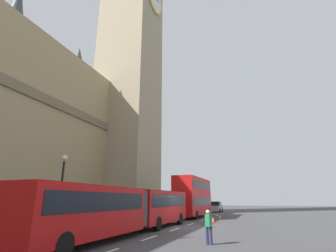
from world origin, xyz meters
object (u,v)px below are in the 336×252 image
at_px(double_decker_bus, 194,195).
at_px(sedan_lead, 216,207).
at_px(street_lamp, 61,187).
at_px(traffic_cone_west, 210,224).
at_px(articulated_bus, 130,206).
at_px(clock_tower, 132,25).
at_px(pedestrian_near_cones, 209,225).
at_px(traffic_cone_east, 220,217).
at_px(traffic_cone_middle, 213,220).

xyz_separation_m(double_decker_bus, sedan_lead, (14.82, -0.26, -1.80)).
xyz_separation_m(double_decker_bus, street_lamp, (-18.69, 4.50, 0.35)).
height_order(sedan_lead, traffic_cone_west, sedan_lead).
bearing_deg(articulated_bus, clock_tower, 31.31).
xyz_separation_m(double_decker_bus, pedestrian_near_cones, (-19.00, -5.79, -1.80)).
bearing_deg(articulated_bus, pedestrian_near_cones, -110.00).
bearing_deg(street_lamp, traffic_cone_east, -26.77).
bearing_deg(street_lamp, articulated_bus, -68.22).
bearing_deg(clock_tower, traffic_cone_middle, -126.05).
xyz_separation_m(traffic_cone_middle, street_lamp, (-11.92, 8.21, 2.77)).
xyz_separation_m(articulated_bus, street_lamp, (-1.80, 4.51, 1.31)).
height_order(traffic_cone_west, pedestrian_near_cones, pedestrian_near_cones).
bearing_deg(double_decker_bus, sedan_lead, -0.99).
bearing_deg(traffic_cone_middle, traffic_cone_east, 0.39).
relative_size(sedan_lead, traffic_cone_middle, 7.59).
height_order(articulated_bus, double_decker_bus, double_decker_bus).
height_order(double_decker_bus, pedestrian_near_cones, double_decker_bus).
relative_size(traffic_cone_middle, traffic_cone_east, 1.00).
distance_m(traffic_cone_east, pedestrian_near_cones, 16.68).
bearing_deg(traffic_cone_middle, clock_tower, 53.95).
bearing_deg(pedestrian_near_cones, street_lamp, 88.30).
bearing_deg(double_decker_bus, traffic_cone_west, -158.75).
bearing_deg(articulated_bus, traffic_cone_east, -14.30).
xyz_separation_m(traffic_cone_middle, traffic_cone_east, (4.30, 0.03, 0.00)).
height_order(clock_tower, pedestrian_near_cones, clock_tower).
xyz_separation_m(traffic_cone_west, traffic_cone_middle, (4.16, 0.54, 0.00)).
bearing_deg(street_lamp, double_decker_bus, -13.55).
bearing_deg(articulated_bus, traffic_cone_west, -35.49).
relative_size(clock_tower, traffic_cone_west, 123.28).
height_order(articulated_bus, traffic_cone_west, articulated_bus).
relative_size(double_decker_bus, traffic_cone_middle, 18.24).
bearing_deg(traffic_cone_east, traffic_cone_middle, -179.61).
relative_size(clock_tower, pedestrian_near_cones, 42.31).
xyz_separation_m(sedan_lead, pedestrian_near_cones, (-33.81, -5.53, -0.00)).
height_order(traffic_cone_east, street_lamp, street_lamp).
height_order(traffic_cone_west, street_lamp, street_lamp).
distance_m(traffic_cone_west, pedestrian_near_cones, 8.23).
distance_m(clock_tower, double_decker_bus, 38.22).
distance_m(street_lamp, pedestrian_near_cones, 10.52).
bearing_deg(pedestrian_near_cones, sedan_lead, 9.29).
distance_m(sedan_lead, traffic_cone_west, 26.06).
xyz_separation_m(traffic_cone_west, street_lamp, (-7.76, 8.76, 2.77)).
height_order(double_decker_bus, traffic_cone_east, double_decker_bus).
relative_size(clock_tower, traffic_cone_middle, 123.28).
relative_size(double_decker_bus, street_lamp, 2.01).
height_order(articulated_bus, sedan_lead, articulated_bus).
height_order(traffic_cone_east, pedestrian_near_cones, pedestrian_near_cones).
bearing_deg(traffic_cone_middle, articulated_bus, 159.89).
bearing_deg(sedan_lead, traffic_cone_east, -168.80).
bearing_deg(pedestrian_near_cones, articulated_bus, 70.00).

